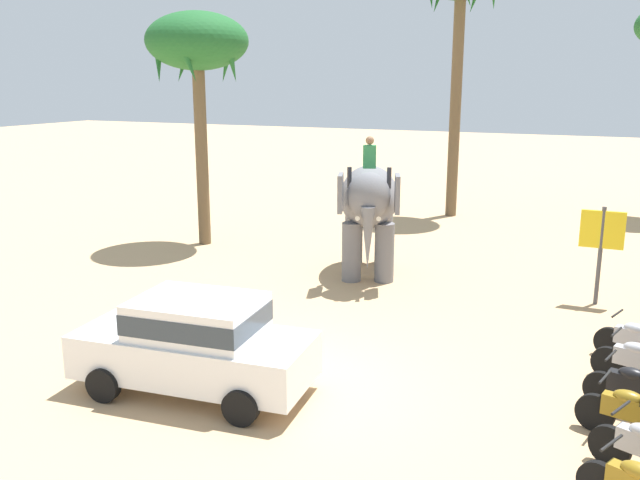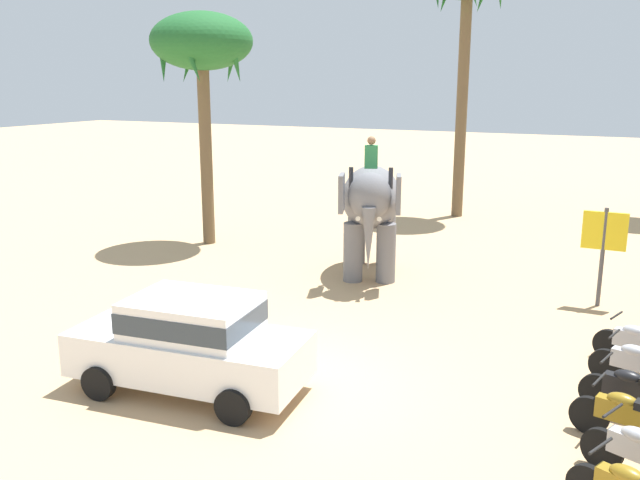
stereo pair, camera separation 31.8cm
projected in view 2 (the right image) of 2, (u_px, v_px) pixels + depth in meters
name	position (u px, v px, depth m)	size (l,w,h in m)	color
ground_plane	(280.00, 381.00, 12.26)	(120.00, 120.00, 0.00)	tan
car_sedan_foreground	(190.00, 340.00, 11.69)	(4.25, 2.18, 1.70)	white
elephant_with_mahout	(371.00, 204.00, 18.51)	(2.66, 4.01, 3.88)	slate
motorcycle_mid_row	(631.00, 418.00, 9.98)	(1.77, 0.66, 0.94)	black
motorcycle_fourth_in_row	(636.00, 393.00, 10.76)	(1.77, 0.68, 0.94)	black
palm_tree_left_of_road	(202.00, 47.00, 21.13)	(3.20, 3.20, 7.38)	brown
signboard_yellow	(604.00, 238.00, 15.93)	(1.00, 0.10, 2.40)	#4C4C51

